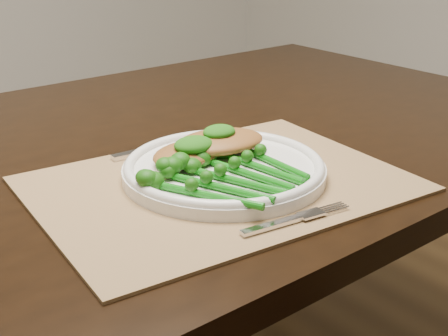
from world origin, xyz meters
TOP-DOWN VIEW (x-y plane):
  - dining_table at (-0.04, -0.09)m, footprint 1.60×0.90m
  - placemat at (-0.04, -0.31)m, footprint 0.53×0.41m
  - dinner_plate at (-0.02, -0.30)m, footprint 0.28×0.28m
  - knife at (-0.03, -0.15)m, footprint 0.21×0.03m
  - fork at (-0.03, -0.46)m, footprint 0.15×0.04m
  - chicken_fillet_left at (-0.05, -0.25)m, footprint 0.13×0.10m
  - chicken_fillet_right at (0.00, -0.26)m, footprint 0.15×0.12m
  - pesto_dollop_left at (-0.05, -0.26)m, footprint 0.06×0.05m
  - pesto_dollop_right at (0.00, -0.26)m, footprint 0.05×0.04m
  - broccolini_bundle at (-0.04, -0.35)m, footprint 0.21×0.22m

SIDE VIEW (x-z plane):
  - dining_table at x=-0.04m, z-range 0.00..0.75m
  - placemat at x=-0.04m, z-range 0.75..0.75m
  - fork at x=-0.03m, z-range 0.76..0.76m
  - knife at x=-0.03m, z-range 0.76..0.76m
  - dinner_plate at x=-0.02m, z-range 0.75..0.78m
  - broccolini_bundle at x=-0.04m, z-range 0.76..0.80m
  - chicken_fillet_left at x=-0.05m, z-range 0.77..0.79m
  - chicken_fillet_right at x=0.00m, z-range 0.78..0.80m
  - pesto_dollop_left at x=-0.05m, z-range 0.79..0.81m
  - pesto_dollop_right at x=0.00m, z-range 0.80..0.82m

